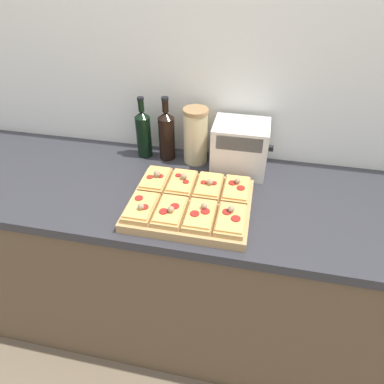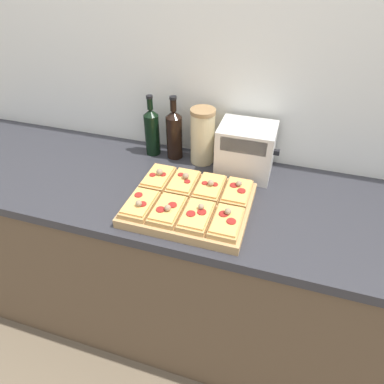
{
  "view_description": "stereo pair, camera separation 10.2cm",
  "coord_description": "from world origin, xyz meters",
  "views": [
    {
      "loc": [
        0.26,
        -0.78,
        1.79
      ],
      "look_at": [
        0.04,
        0.24,
        0.99
      ],
      "focal_mm": 32.0,
      "sensor_mm": 36.0,
      "label": 1
    },
    {
      "loc": [
        0.35,
        -0.76,
        1.79
      ],
      "look_at": [
        0.04,
        0.24,
        0.99
      ],
      "focal_mm": 32.0,
      "sensor_mm": 36.0,
      "label": 2
    }
  ],
  "objects": [
    {
      "name": "ground_plane",
      "position": [
        0.0,
        0.0,
        0.0
      ],
      "size": [
        12.0,
        12.0,
        0.0
      ],
      "primitive_type": "plane",
      "color": "brown"
    },
    {
      "name": "wall_back",
      "position": [
        0.0,
        0.67,
        1.25
      ],
      "size": [
        6.0,
        0.06,
        2.5
      ],
      "color": "silver",
      "rests_on": "ground_plane"
    },
    {
      "name": "kitchen_counter",
      "position": [
        0.0,
        0.32,
        0.47
      ],
      "size": [
        2.63,
        0.67,
        0.94
      ],
      "color": "brown",
      "rests_on": "ground_plane"
    },
    {
      "name": "cutting_board",
      "position": [
        0.04,
        0.21,
        0.96
      ],
      "size": [
        0.46,
        0.38,
        0.04
      ],
      "primitive_type": "cube",
      "color": "tan",
      "rests_on": "kitchen_counter"
    },
    {
      "name": "pizza_slice_back_left",
      "position": [
        -0.12,
        0.3,
        0.99
      ],
      "size": [
        0.1,
        0.17,
        0.06
      ],
      "color": "tan",
      "rests_on": "cutting_board"
    },
    {
      "name": "pizza_slice_back_midleft",
      "position": [
        -0.01,
        0.3,
        0.99
      ],
      "size": [
        0.1,
        0.17,
        0.05
      ],
      "color": "tan",
      "rests_on": "cutting_board"
    },
    {
      "name": "pizza_slice_back_midright",
      "position": [
        0.1,
        0.3,
        0.99
      ],
      "size": [
        0.1,
        0.17,
        0.05
      ],
      "color": "tan",
      "rests_on": "cutting_board"
    },
    {
      "name": "pizza_slice_back_right",
      "position": [
        0.2,
        0.3,
        0.99
      ],
      "size": [
        0.1,
        0.17,
        0.05
      ],
      "color": "tan",
      "rests_on": "cutting_board"
    },
    {
      "name": "pizza_slice_front_left",
      "position": [
        -0.12,
        0.12,
        0.99
      ],
      "size": [
        0.1,
        0.17,
        0.05
      ],
      "color": "tan",
      "rests_on": "cutting_board"
    },
    {
      "name": "pizza_slice_front_midleft",
      "position": [
        -0.01,
        0.12,
        0.99
      ],
      "size": [
        0.1,
        0.17,
        0.05
      ],
      "color": "tan",
      "rests_on": "cutting_board"
    },
    {
      "name": "pizza_slice_front_midright",
      "position": [
        0.1,
        0.12,
        0.99
      ],
      "size": [
        0.1,
        0.17,
        0.05
      ],
      "color": "tan",
      "rests_on": "cutting_board"
    },
    {
      "name": "pizza_slice_front_right",
      "position": [
        0.2,
        0.12,
        0.99
      ],
      "size": [
        0.1,
        0.17,
        0.05
      ],
      "color": "tan",
      "rests_on": "cutting_board"
    },
    {
      "name": "olive_oil_bottle",
      "position": [
        -0.25,
        0.56,
        1.06
      ],
      "size": [
        0.07,
        0.07,
        0.29
      ],
      "color": "black",
      "rests_on": "kitchen_counter"
    },
    {
      "name": "wine_bottle",
      "position": [
        -0.14,
        0.56,
        1.06
      ],
      "size": [
        0.07,
        0.07,
        0.3
      ],
      "color": "black",
      "rests_on": "kitchen_counter"
    },
    {
      "name": "grain_jar_tall",
      "position": [
        -0.01,
        0.56,
        1.07
      ],
      "size": [
        0.11,
        0.11,
        0.26
      ],
      "color": "beige",
      "rests_on": "kitchen_counter"
    },
    {
      "name": "toaster_oven",
      "position": [
        0.19,
        0.52,
        1.05
      ],
      "size": [
        0.26,
        0.19,
        0.22
      ],
      "color": "beige",
      "rests_on": "kitchen_counter"
    }
  ]
}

